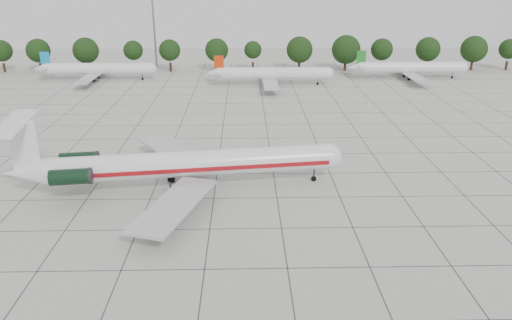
# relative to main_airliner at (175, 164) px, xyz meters

# --- Properties ---
(ground) EXTENTS (260.00, 260.00, 0.00)m
(ground) POSITION_rel_main_airliner_xyz_m (13.08, -2.82, -3.57)
(ground) COLOR #B3B2AB
(ground) RESTS_ON ground
(apron_joints) EXTENTS (170.00, 170.00, 0.02)m
(apron_joints) POSITION_rel_main_airliner_xyz_m (13.08, 12.18, -3.56)
(apron_joints) COLOR #383838
(apron_joints) RESTS_ON ground
(main_airliner) EXTENTS (43.01, 33.64, 10.12)m
(main_airliner) POSITION_rel_main_airliner_xyz_m (0.00, 0.00, 0.00)
(main_airliner) COLOR silver
(main_airliner) RESTS_ON ground
(bg_airliner_b) EXTENTS (28.24, 27.20, 7.40)m
(bg_airliner_b) POSITION_rel_main_airliner_xyz_m (-29.02, 70.61, -0.66)
(bg_airliner_b) COLOR silver
(bg_airliner_b) RESTS_ON ground
(bg_airliner_c) EXTENTS (28.24, 27.20, 7.40)m
(bg_airliner_c) POSITION_rel_main_airliner_xyz_m (16.09, 63.32, -0.66)
(bg_airliner_c) COLOR silver
(bg_airliner_c) RESTS_ON ground
(bg_airliner_d) EXTENTS (28.24, 27.20, 7.40)m
(bg_airliner_d) POSITION_rel_main_airliner_xyz_m (52.96, 70.46, -0.66)
(bg_airliner_d) COLOR silver
(bg_airliner_d) RESTS_ON ground
(tree_line) EXTENTS (249.86, 8.44, 10.22)m
(tree_line) POSITION_rel_main_airliner_xyz_m (1.40, 82.18, 2.41)
(tree_line) COLOR #332114
(tree_line) RESTS_ON ground
(floodlight_mast) EXTENTS (1.60, 1.60, 25.45)m
(floodlight_mast) POSITION_rel_main_airliner_xyz_m (-16.92, 89.18, 10.71)
(floodlight_mast) COLOR slate
(floodlight_mast) RESTS_ON ground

